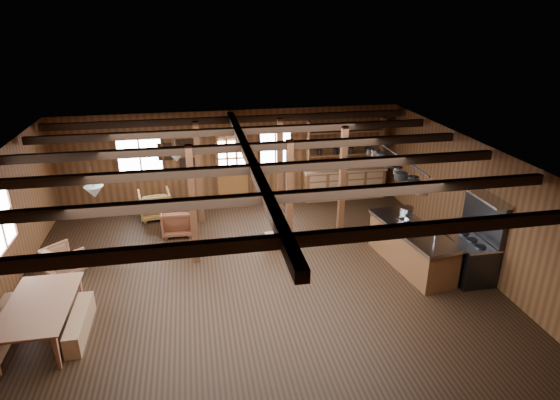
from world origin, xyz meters
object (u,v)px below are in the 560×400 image
(kitchen_island, at_px, (411,246))
(armchair_a, at_px, (155,204))
(armchair_b, at_px, (178,221))
(dining_table, at_px, (45,320))
(armchair_c, at_px, (64,260))
(commercial_range, at_px, (468,248))

(kitchen_island, distance_m, armchair_a, 7.01)
(kitchen_island, height_order, armchair_b, kitchen_island)
(dining_table, xyz_separation_m, armchair_c, (-0.19, 2.26, -0.03))
(armchair_b, bearing_deg, commercial_range, 154.28)
(commercial_range, bearing_deg, armchair_c, 169.30)
(armchair_a, bearing_deg, kitchen_island, 138.67)
(kitchen_island, xyz_separation_m, armchair_b, (-5.23, 2.65, -0.12))
(armchair_c, bearing_deg, armchair_b, -100.35)
(commercial_range, distance_m, armchair_b, 7.06)
(armchair_b, height_order, armchair_c, armchair_b)
(armchair_a, xyz_separation_m, armchair_c, (-1.82, -2.74, -0.07))
(dining_table, bearing_deg, kitchen_island, -80.67)
(armchair_c, bearing_deg, dining_table, 141.96)
(kitchen_island, height_order, commercial_range, commercial_range)
(kitchen_island, relative_size, armchair_c, 3.66)
(dining_table, bearing_deg, armchair_a, -17.60)
(armchair_c, bearing_deg, commercial_range, -143.47)
(kitchen_island, bearing_deg, commercial_range, -35.52)
(kitchen_island, xyz_separation_m, armchair_c, (-7.69, 1.10, -0.16))
(commercial_range, bearing_deg, armchair_b, 152.96)
(armchair_a, bearing_deg, commercial_range, 139.44)
(dining_table, bearing_deg, armchair_b, -30.17)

